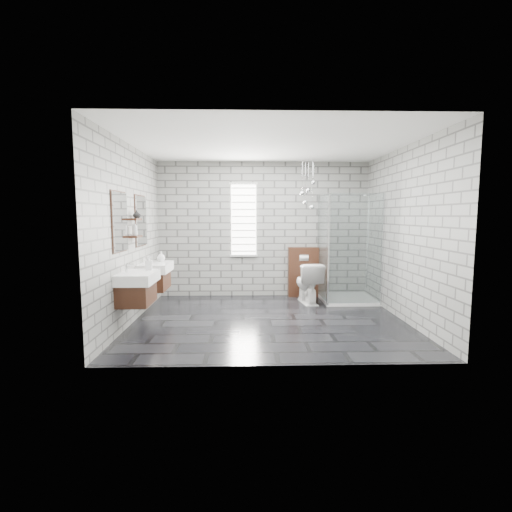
{
  "coord_description": "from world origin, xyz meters",
  "views": [
    {
      "loc": [
        -0.36,
        -5.69,
        1.64
      ],
      "look_at": [
        -0.19,
        0.35,
        0.97
      ],
      "focal_mm": 26.0,
      "sensor_mm": 36.0,
      "label": 1
    }
  ],
  "objects_px": {
    "cistern_panel": "(303,272)",
    "vanity_right": "(153,268)",
    "shower_enclosure": "(344,276)",
    "vanity_left": "(135,279)",
    "toilet": "(308,283)"
  },
  "relations": [
    {
      "from": "vanity_left",
      "to": "vanity_right",
      "type": "distance_m",
      "value": 1.03
    },
    {
      "from": "vanity_right",
      "to": "shower_enclosure",
      "type": "bearing_deg",
      "value": 11.71
    },
    {
      "from": "vanity_left",
      "to": "cistern_panel",
      "type": "distance_m",
      "value": 3.53
    },
    {
      "from": "vanity_left",
      "to": "toilet",
      "type": "distance_m",
      "value": 3.21
    },
    {
      "from": "shower_enclosure",
      "to": "vanity_left",
      "type": "bearing_deg",
      "value": -153.05
    },
    {
      "from": "vanity_left",
      "to": "vanity_right",
      "type": "relative_size",
      "value": 1.0
    },
    {
      "from": "cistern_panel",
      "to": "shower_enclosure",
      "type": "xyz_separation_m",
      "value": [
        0.7,
        -0.52,
        0.0
      ]
    },
    {
      "from": "cistern_panel",
      "to": "toilet",
      "type": "relative_size",
      "value": 1.31
    },
    {
      "from": "vanity_right",
      "to": "cistern_panel",
      "type": "bearing_deg",
      "value": 24.32
    },
    {
      "from": "vanity_right",
      "to": "toilet",
      "type": "height_order",
      "value": "vanity_right"
    },
    {
      "from": "cistern_panel",
      "to": "vanity_right",
      "type": "bearing_deg",
      "value": -155.68
    },
    {
      "from": "vanity_left",
      "to": "vanity_right",
      "type": "bearing_deg",
      "value": 90.0
    },
    {
      "from": "cistern_panel",
      "to": "shower_enclosure",
      "type": "height_order",
      "value": "shower_enclosure"
    },
    {
      "from": "vanity_right",
      "to": "shower_enclosure",
      "type": "height_order",
      "value": "shower_enclosure"
    },
    {
      "from": "vanity_right",
      "to": "cistern_panel",
      "type": "relative_size",
      "value": 1.57
    }
  ]
}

